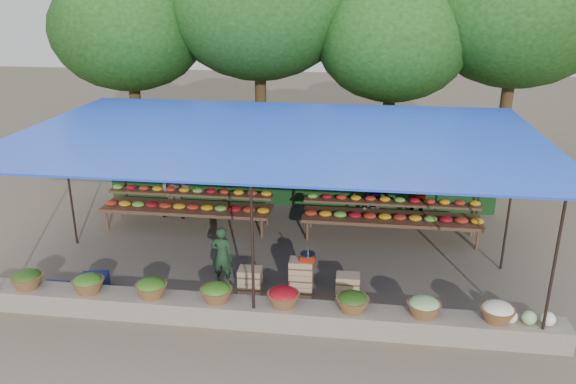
# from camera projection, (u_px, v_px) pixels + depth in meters

# --- Properties ---
(ground) EXTENTS (60.00, 60.00, 0.00)m
(ground) POSITION_uv_depth(u_px,v_px,m) (279.00, 255.00, 12.59)
(ground) COLOR #69604D
(ground) RESTS_ON ground
(stone_curb) EXTENTS (10.60, 0.55, 0.40)m
(stone_curb) POSITION_uv_depth(u_px,v_px,m) (256.00, 313.00, 9.96)
(stone_curb) COLOR slate
(stone_curb) RESTS_ON ground
(stall_canopy) EXTENTS (10.80, 6.60, 2.82)m
(stall_canopy) POSITION_uv_depth(u_px,v_px,m) (278.00, 138.00, 11.73)
(stall_canopy) COLOR black
(stall_canopy) RESTS_ON ground
(produce_baskets) EXTENTS (8.98, 0.58, 0.34)m
(produce_baskets) POSITION_uv_depth(u_px,v_px,m) (250.00, 295.00, 9.85)
(produce_baskets) COLOR brown
(produce_baskets) RESTS_ON stone_curb
(netting_backdrop) EXTENTS (10.60, 0.06, 2.50)m
(netting_backdrop) POSITION_uv_depth(u_px,v_px,m) (296.00, 162.00, 15.11)
(netting_backdrop) COLOR #1A4920
(netting_backdrop) RESTS_ON ground
(tree_row) EXTENTS (16.51, 5.50, 7.12)m
(tree_row) POSITION_uv_depth(u_px,v_px,m) (325.00, 23.00, 16.61)
(tree_row) COLOR #3E2516
(tree_row) RESTS_ON ground
(fruit_table_left) EXTENTS (4.21, 0.95, 0.93)m
(fruit_table_left) POSITION_uv_depth(u_px,v_px,m) (188.00, 203.00, 13.96)
(fruit_table_left) COLOR #503520
(fruit_table_left) RESTS_ON ground
(fruit_table_right) EXTENTS (4.21, 0.95, 0.93)m
(fruit_table_right) POSITION_uv_depth(u_px,v_px,m) (391.00, 213.00, 13.33)
(fruit_table_right) COLOR #503520
(fruit_table_right) RESTS_ON ground
(crate_counter) EXTENTS (2.35, 0.35, 0.77)m
(crate_counter) POSITION_uv_depth(u_px,v_px,m) (299.00, 281.00, 10.83)
(crate_counter) COLOR tan
(crate_counter) RESTS_ON ground
(weighing_scale) EXTENTS (0.30, 0.30, 0.32)m
(weighing_scale) POSITION_uv_depth(u_px,v_px,m) (308.00, 257.00, 10.63)
(weighing_scale) COLOR #AF210E
(weighing_scale) RESTS_ON crate_counter
(vendor_seated) EXTENTS (0.46, 0.31, 1.22)m
(vendor_seated) POSITION_uv_depth(u_px,v_px,m) (222.00, 255.00, 11.21)
(vendor_seated) COLOR #1B3C22
(vendor_seated) RESTS_ON ground
(customer_left) EXTENTS (0.77, 0.60, 1.58)m
(customer_left) POSITION_uv_depth(u_px,v_px,m) (175.00, 190.00, 14.37)
(customer_left) COLOR slate
(customer_left) RESTS_ON ground
(customer_mid) EXTENTS (1.11, 1.10, 1.54)m
(customer_mid) POSITION_uv_depth(u_px,v_px,m) (377.00, 196.00, 13.97)
(customer_mid) COLOR slate
(customer_mid) RESTS_ON ground
(customer_right) EXTENTS (1.07, 0.71, 1.69)m
(customer_right) POSITION_uv_depth(u_px,v_px,m) (417.00, 192.00, 14.07)
(customer_right) COLOR slate
(customer_right) RESTS_ON ground
(blue_crate_front) EXTENTS (0.47, 0.34, 0.28)m
(blue_crate_front) POSITION_uv_depth(u_px,v_px,m) (55.00, 290.00, 10.84)
(blue_crate_front) COLOR navy
(blue_crate_front) RESTS_ON ground
(blue_crate_back) EXTENTS (0.58, 0.47, 0.31)m
(blue_crate_back) POSITION_uv_depth(u_px,v_px,m) (95.00, 282.00, 11.14)
(blue_crate_back) COLOR navy
(blue_crate_back) RESTS_ON ground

